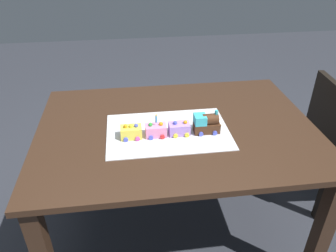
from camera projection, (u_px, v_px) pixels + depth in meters
name	position (u px, v px, depth m)	size (l,w,h in m)	color
ground_plane	(175.00, 227.00, 2.06)	(8.00, 8.00, 0.00)	#2D3038
dining_table	(176.00, 143.00, 1.73)	(1.40, 1.00, 0.74)	#382316
cake_board	(168.00, 132.00, 1.62)	(0.60, 0.40, 0.00)	silver
cake_locomotive	(206.00, 123.00, 1.60)	(0.14, 0.08, 0.12)	#472816
cake_car_gondola_lavender	(180.00, 128.00, 1.59)	(0.10, 0.08, 0.07)	#AD84E0
cake_car_flatbed_bubblegum	(156.00, 130.00, 1.58)	(0.10, 0.08, 0.07)	pink
cake_car_caboose_lemon	(131.00, 132.00, 1.56)	(0.10, 0.08, 0.07)	#F4E04C
birthday_candle	(156.00, 118.00, 1.54)	(0.01, 0.01, 0.05)	#4CA5E5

